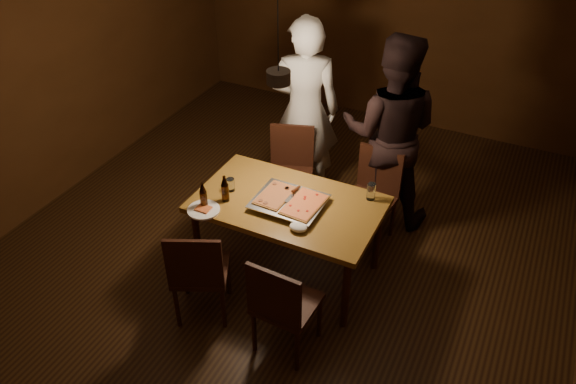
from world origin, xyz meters
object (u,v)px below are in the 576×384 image
at_px(chair_far_left, 291,163).
at_px(diner_dark, 390,132).
at_px(chair_near_right, 281,301).
at_px(pendant_lamp, 278,76).
at_px(chair_near_left, 198,268).
at_px(beer_bottle_a, 203,195).
at_px(beer_bottle_b, 225,189).
at_px(pizza_tray, 289,203).
at_px(diner_white, 304,111).
at_px(plate_slice, 204,210).
at_px(dining_table, 288,209).
at_px(chair_far_right, 374,188).

xyz_separation_m(chair_far_left, diner_dark, (0.85, 0.31, 0.39)).
relative_size(chair_near_right, pendant_lamp, 0.44).
distance_m(chair_near_left, beer_bottle_a, 0.58).
xyz_separation_m(chair_near_right, beer_bottle_b, (-0.81, 0.61, 0.33)).
distance_m(diner_dark, pendant_lamp, 1.44).
height_order(beer_bottle_b, pendant_lamp, pendant_lamp).
height_order(chair_far_left, pizza_tray, chair_far_left).
distance_m(chair_far_left, diner_white, 0.52).
bearing_deg(beer_bottle_a, plate_slice, -64.14).
distance_m(chair_far_left, plate_slice, 1.26).
height_order(dining_table, beer_bottle_a, beer_bottle_a).
height_order(chair_far_left, chair_near_right, same).
xyz_separation_m(chair_near_left, pizza_tray, (0.40, 0.75, 0.24)).
relative_size(chair_far_right, chair_near_left, 0.87).
height_order(dining_table, chair_near_left, chair_near_left).
bearing_deg(chair_far_right, pendant_lamp, 52.23).
bearing_deg(pizza_tray, beer_bottle_b, -166.04).
bearing_deg(beer_bottle_a, beer_bottle_b, 53.30).
relative_size(chair_near_left, chair_near_right, 1.15).
bearing_deg(beer_bottle_a, pendant_lamp, 48.93).
xyz_separation_m(beer_bottle_a, diner_white, (0.18, 1.51, 0.08)).
relative_size(diner_white, pendant_lamp, 1.71).
relative_size(pizza_tray, beer_bottle_b, 2.34).
bearing_deg(chair_far_left, plate_slice, 62.49).
bearing_deg(pendant_lamp, plate_slice, -126.89).
distance_m(dining_table, pendant_lamp, 1.10).
bearing_deg(beer_bottle_b, diner_dark, 55.27).
bearing_deg(chair_near_right, beer_bottle_a, 156.22).
height_order(beer_bottle_a, beer_bottle_b, beer_bottle_b).
height_order(diner_white, diner_dark, diner_white).
height_order(chair_near_left, plate_slice, chair_near_left).
xyz_separation_m(pizza_tray, pendant_lamp, (-0.17, 0.18, 0.99)).
height_order(beer_bottle_b, diner_white, diner_white).
xyz_separation_m(dining_table, chair_far_right, (0.48, 0.79, -0.14)).
bearing_deg(dining_table, chair_far_left, 114.35).
xyz_separation_m(chair_far_right, chair_near_right, (-0.13, -1.60, 0.00)).
bearing_deg(dining_table, chair_near_right, -66.98).
bearing_deg(beer_bottle_b, diner_white, 87.11).
xyz_separation_m(dining_table, chair_far_left, (-0.38, 0.83, -0.14)).
distance_m(dining_table, beer_bottle_a, 0.70).
bearing_deg(chair_near_left, beer_bottle_b, 74.28).
relative_size(chair_far_left, diner_white, 0.29).
relative_size(dining_table, chair_near_right, 3.09).
bearing_deg(beer_bottle_a, chair_near_right, -26.58).
bearing_deg(chair_far_left, dining_table, 94.90).
distance_m(chair_near_right, pendant_lamp, 1.62).
xyz_separation_m(chair_near_left, plate_slice, (-0.18, 0.39, 0.22)).
height_order(dining_table, chair_near_right, chair_near_right).
distance_m(beer_bottle_a, beer_bottle_b, 0.18).
bearing_deg(diner_dark, chair_near_right, 75.88).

